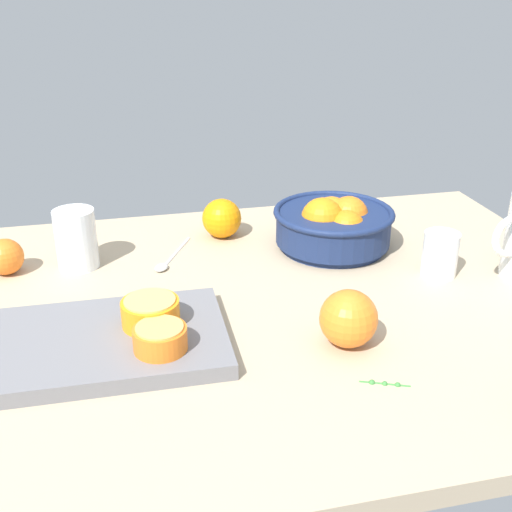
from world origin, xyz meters
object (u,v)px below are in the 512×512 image
Objects in this scene: second_glass at (77,243)px; orange_half_1 at (151,312)px; orange_half_0 at (160,338)px; loose_orange_1 at (5,257)px; spoon at (169,259)px; juice_glass at (440,257)px; fruit_bowl at (334,224)px; cutting_board at (105,342)px; loose_orange_0 at (222,218)px; loose_orange_4 at (348,319)px.

second_glass reaches higher than orange_half_1.
orange_half_0 is at bearing -71.04° from second_glass.
loose_orange_1 is at bearing 125.19° from orange_half_0.
juice_glass is at bearing -19.64° from spoon.
fruit_bowl is at bearing 41.92° from orange_half_0.
orange_half_1 is (-37.11, -25.67, -0.41)cm from fruit_bowl.
cutting_board is 33.85cm from loose_orange_1.
juice_glass reaches higher than orange_half_1.
loose_orange_1 is (-24.42, 34.62, -0.85)cm from orange_half_0.
juice_glass is at bearing 10.89° from orange_half_1.
orange_half_1 is (-0.76, 6.96, 0.27)cm from orange_half_0.
loose_orange_0 reaches higher than loose_orange_1.
loose_orange_0 is 45.05cm from loose_orange_4.
fruit_bowl is 22.64cm from loose_orange_0.
loose_orange_4 is at bearing -16.13° from orange_half_1.
spoon is at bearing 78.96° from orange_half_1.
cutting_board is 4.66× the size of orange_half_0.
spoon is at bearing 178.76° from fruit_bowl.
juice_glass is at bearing -36.96° from loose_orange_0.
juice_glass is 1.01× the size of loose_orange_0.
cutting_board is at bearing -113.18° from spoon.
juice_glass is 0.94× the size of orange_half_1.
fruit_bowl reaches higher than cutting_board.
spoon is at bearing -2.58° from loose_orange_1.
orange_half_1 is 27.15cm from spoon.
spoon is (5.14, 26.36, -3.96)cm from orange_half_1.
juice_glass is 1.23× the size of loose_orange_1.
second_glass is 16.90cm from spoon.
loose_orange_1 is at bearing 177.42° from spoon.
juice_glass is (14.23, -15.80, -1.26)cm from fruit_bowl.
second_glass is (-62.50, 17.85, 1.18)cm from juice_glass.
fruit_bowl is at bearing -26.60° from loose_orange_0.
fruit_bowl is 1.52× the size of spoon.
juice_glass is at bearing -13.34° from loose_orange_1.
orange_half_1 is 36.41cm from loose_orange_1.
loose_orange_4 is (34.41, -6.32, 3.05)cm from cutting_board.
orange_half_1 is at bearing -145.33° from fruit_bowl.
loose_orange_0 is 41.35cm from loose_orange_1.
cutting_board is at bearing 169.59° from loose_orange_4.
orange_half_0 is at bearing -34.89° from cutting_board.
loose_orange_4 is at bearing -56.87° from spoon.
loose_orange_0 is at bearing 38.79° from spoon.
second_glass is 1.29× the size of loose_orange_4.
orange_half_0 is 0.94× the size of loose_orange_0.
spoon is at bearing 123.13° from loose_orange_4.
fruit_bowl is at bearing 132.01° from juice_glass.
second_glass is at bearing 111.91° from orange_half_1.
fruit_bowl is 21.30cm from juice_glass.
second_glass reaches higher than juice_glass.
orange_half_0 is at bearing -83.73° from orange_half_1.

